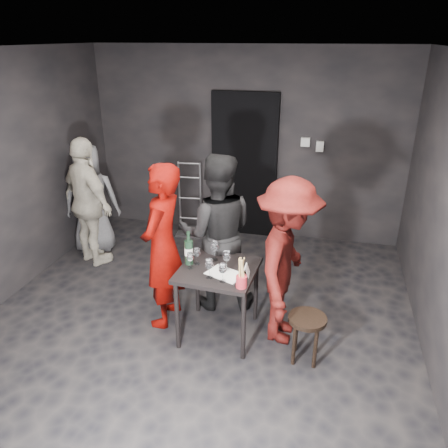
% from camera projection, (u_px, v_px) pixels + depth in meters
% --- Properties ---
extents(floor, '(4.50, 5.00, 0.02)m').
position_uv_depth(floor, '(195.00, 325.00, 4.59)').
color(floor, black).
rests_on(floor, ground).
extents(ceiling, '(4.50, 5.00, 0.02)m').
position_uv_depth(ceiling, '(186.00, 49.00, 3.51)').
color(ceiling, silver).
rests_on(ceiling, ground).
extents(wall_back, '(4.50, 0.04, 2.70)m').
position_uv_depth(wall_back, '(245.00, 145.00, 6.27)').
color(wall_back, black).
rests_on(wall_back, ground).
extents(wall_front, '(4.50, 0.04, 2.70)m').
position_uv_depth(wall_front, '(6.00, 413.00, 1.83)').
color(wall_front, black).
rests_on(wall_front, ground).
extents(doorway, '(0.95, 0.10, 2.10)m').
position_uv_depth(doorway, '(244.00, 166.00, 6.34)').
color(doorway, black).
rests_on(doorway, ground).
extents(wallbox_upper, '(0.12, 0.06, 0.12)m').
position_uv_depth(wallbox_upper, '(305.00, 142.00, 6.00)').
color(wallbox_upper, '#B7B7B2').
rests_on(wallbox_upper, wall_back).
extents(wallbox_lower, '(0.10, 0.06, 0.14)m').
position_uv_depth(wallbox_lower, '(320.00, 146.00, 5.97)').
color(wallbox_lower, '#B7B7B2').
rests_on(wallbox_lower, wall_back).
extents(hand_truck, '(0.37, 0.32, 1.11)m').
position_uv_depth(hand_truck, '(190.00, 220.00, 6.64)').
color(hand_truck, '#B2B2B7').
rests_on(hand_truck, floor).
extents(tasting_table, '(0.72, 0.72, 0.75)m').
position_uv_depth(tasting_table, '(218.00, 277.00, 4.22)').
color(tasting_table, black).
rests_on(tasting_table, floor).
extents(stool, '(0.35, 0.35, 0.47)m').
position_uv_depth(stool, '(307.00, 326.00, 3.96)').
color(stool, black).
rests_on(stool, floor).
extents(server_red, '(0.49, 0.73, 1.97)m').
position_uv_depth(server_red, '(162.00, 235.00, 4.31)').
color(server_red, '#6D0601').
rests_on(server_red, floor).
extents(woman_black, '(1.06, 0.74, 1.99)m').
position_uv_depth(woman_black, '(217.00, 222.00, 4.60)').
color(woman_black, black).
rests_on(woman_black, floor).
extents(man_maroon, '(0.61, 1.21, 1.83)m').
position_uv_depth(man_maroon, '(287.00, 254.00, 4.08)').
color(man_maroon, '#4B0F0C').
rests_on(man_maroon, floor).
extents(bystander_cream, '(1.22, 1.00, 1.88)m').
position_uv_depth(bystander_cream, '(87.00, 196.00, 5.51)').
color(bystander_cream, beige).
rests_on(bystander_cream, floor).
extents(bystander_grey, '(0.84, 0.63, 1.52)m').
position_uv_depth(bystander_grey, '(91.00, 199.00, 5.91)').
color(bystander_grey, slate).
rests_on(bystander_grey, floor).
extents(tasting_mat, '(0.39, 0.33, 0.00)m').
position_uv_depth(tasting_mat, '(225.00, 274.00, 4.07)').
color(tasting_mat, white).
rests_on(tasting_mat, tasting_table).
extents(wine_glass_a, '(0.08, 0.08, 0.18)m').
position_uv_depth(wine_glass_a, '(190.00, 260.00, 4.14)').
color(wine_glass_a, white).
rests_on(wine_glass_a, tasting_table).
extents(wine_glass_b, '(0.09, 0.09, 0.18)m').
position_uv_depth(wine_glass_b, '(197.00, 256.00, 4.22)').
color(wine_glass_b, white).
rests_on(wine_glass_b, tasting_table).
extents(wine_glass_c, '(0.11, 0.11, 0.22)m').
position_uv_depth(wine_glass_c, '(215.00, 250.00, 4.29)').
color(wine_glass_c, white).
rests_on(wine_glass_c, tasting_table).
extents(wine_glass_d, '(0.08, 0.08, 0.21)m').
position_uv_depth(wine_glass_d, '(209.00, 268.00, 3.98)').
color(wine_glass_d, white).
rests_on(wine_glass_d, tasting_table).
extents(wine_glass_e, '(0.08, 0.08, 0.20)m').
position_uv_depth(wine_glass_e, '(223.00, 272.00, 3.91)').
color(wine_glass_e, white).
rests_on(wine_glass_e, tasting_table).
extents(wine_glass_f, '(0.10, 0.10, 0.21)m').
position_uv_depth(wine_glass_f, '(226.00, 260.00, 4.11)').
color(wine_glass_f, white).
rests_on(wine_glass_f, tasting_table).
extents(wine_bottle, '(0.08, 0.08, 0.34)m').
position_uv_depth(wine_bottle, '(189.00, 252.00, 4.21)').
color(wine_bottle, black).
rests_on(wine_bottle, tasting_table).
extents(breadstick_cup, '(0.10, 0.10, 0.31)m').
position_uv_depth(breadstick_cup, '(242.00, 273.00, 3.81)').
color(breadstick_cup, red).
rests_on(breadstick_cup, tasting_table).
extents(reserved_card, '(0.09, 0.14, 0.10)m').
position_uv_depth(reserved_card, '(244.00, 270.00, 4.04)').
color(reserved_card, white).
rests_on(reserved_card, tasting_table).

